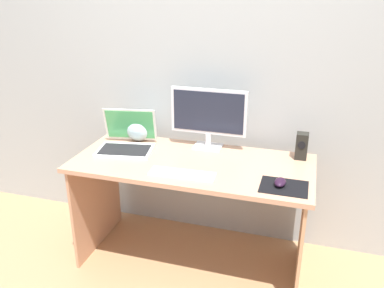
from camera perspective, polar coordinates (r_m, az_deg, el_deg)
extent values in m
plane|color=#AE8057|center=(2.78, 0.01, -16.09)|extent=(8.00, 8.00, 0.00)
cube|color=#9FA6A6|center=(2.64, 2.70, 11.82)|extent=(6.00, 0.04, 2.50)
cube|color=tan|center=(2.41, 0.01, -2.80)|extent=(1.44, 0.65, 0.03)
cube|color=tan|center=(2.83, -13.46, -7.68)|extent=(0.02, 0.61, 0.69)
cube|color=tan|center=(2.50, 15.46, -12.08)|extent=(0.02, 0.61, 0.69)
cube|color=silver|center=(2.61, 2.30, -0.37)|extent=(0.18, 0.14, 0.01)
cylinder|color=silver|center=(2.59, 2.32, 0.63)|extent=(0.04, 0.04, 0.09)
cube|color=silver|center=(2.53, 2.38, 4.67)|extent=(0.49, 0.02, 0.30)
cube|color=#1E2333|center=(2.52, 2.32, 4.60)|extent=(0.46, 0.00, 0.26)
cube|color=black|center=(2.50, 15.44, -0.27)|extent=(0.07, 0.07, 0.16)
cylinder|color=black|center=(2.46, 15.45, -0.17)|extent=(0.05, 0.00, 0.05)
cube|color=white|center=(2.58, -9.53, -0.87)|extent=(0.38, 0.30, 0.02)
cube|color=black|center=(2.57, -9.62, -0.78)|extent=(0.34, 0.24, 0.00)
cube|color=white|center=(2.67, -8.85, 2.76)|extent=(0.35, 0.12, 0.23)
cube|color=#4CB266|center=(2.67, -8.87, 2.75)|extent=(0.32, 0.11, 0.20)
sphere|color=silver|center=(2.73, -7.61, 2.32)|extent=(0.18, 0.18, 0.18)
cube|color=white|center=(2.24, -1.51, -4.31)|extent=(0.38, 0.13, 0.01)
cube|color=black|center=(2.16, 13.03, -5.98)|extent=(0.25, 0.20, 0.00)
ellipsoid|color=black|center=(2.16, 12.52, -5.37)|extent=(0.07, 0.10, 0.04)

